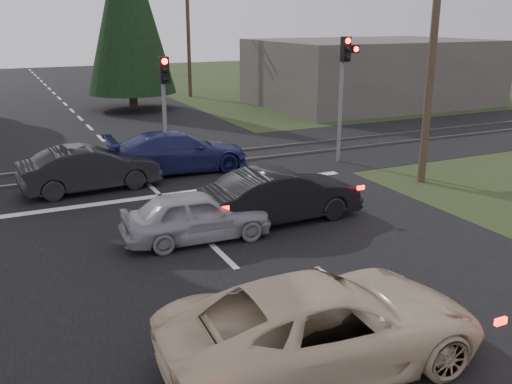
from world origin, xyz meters
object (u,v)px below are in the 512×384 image
utility_pole_mid (188,27)px  dark_car_far (90,169)px  dark_hatchback (282,195)px  traffic_signal_right (345,75)px  cream_coupe (324,325)px  traffic_signal_center (165,95)px  silver_car (196,216)px  blue_sedan (178,152)px  utility_pole_far (112,23)px  utility_pole_near (434,38)px

utility_pole_mid → dark_car_far: 23.06m
dark_hatchback → dark_car_far: size_ratio=1.01×
traffic_signal_right → cream_coupe: 13.87m
traffic_signal_center → utility_pole_mid: (7.50, 19.32, 1.92)m
silver_car → blue_sedan: bearing=-11.0°
cream_coupe → dark_car_far: size_ratio=1.21×
traffic_signal_right → utility_pole_mid: bearing=87.3°
blue_sedan → dark_car_far: size_ratio=1.16×
traffic_signal_right → utility_pole_far: bearing=88.8°
traffic_signal_center → cream_coupe: bearing=-95.5°
traffic_signal_right → cream_coupe: bearing=-124.7°
silver_car → cream_coupe: bearing=-176.9°
traffic_signal_right → cream_coupe: size_ratio=0.89×
utility_pole_near → dark_car_far: 11.71m
utility_pole_near → dark_hatchback: bearing=-167.1°
blue_sedan → dark_car_far: 3.42m
utility_pole_far → cream_coupe: 57.53m
silver_car → dark_car_far: (-1.64, 5.52, 0.08)m
traffic_signal_right → silver_car: size_ratio=1.26×
dark_car_far → traffic_signal_right: bearing=-96.1°
dark_hatchback → dark_car_far: 6.68m
utility_pole_near → cream_coupe: 12.30m
traffic_signal_right → dark_hatchback: size_ratio=1.07×
traffic_signal_right → utility_pole_far: 45.56m
utility_pole_near → dark_hatchback: size_ratio=2.04×
utility_pole_near → dark_hatchback: utility_pole_near is taller
silver_car → dark_hatchback: bearing=-79.5°
utility_pole_mid → silver_car: 27.48m
utility_pole_near → utility_pole_mid: (0.00, 24.00, 0.00)m
traffic_signal_center → utility_pole_mid: size_ratio=0.46×
traffic_signal_center → utility_pole_near: utility_pole_near is taller
traffic_signal_center → dark_car_far: traffic_signal_center is taller
traffic_signal_center → traffic_signal_right: bearing=-10.4°
utility_pole_near → utility_pole_far: 49.00m
utility_pole_far → dark_car_far: utility_pole_far is taller
traffic_signal_center → utility_pole_far: (7.50, 44.32, 1.92)m
traffic_signal_center → cream_coupe: size_ratio=0.78×
utility_pole_near → silver_car: bearing=-168.7°
traffic_signal_center → silver_car: traffic_signal_center is taller
silver_car → blue_sedan: (1.63, 6.53, 0.10)m
traffic_signal_right → utility_pole_near: size_ratio=0.52×
traffic_signal_right → utility_pole_near: bearing=-74.7°
utility_pole_far → utility_pole_near: bearing=-90.0°
dark_hatchback → dark_car_far: dark_hatchback is taller
blue_sedan → utility_pole_far: bearing=-7.0°
dark_hatchback → silver_car: dark_hatchback is taller
dark_hatchback → utility_pole_near: bearing=-79.5°
cream_coupe → blue_sedan: size_ratio=1.05×
traffic_signal_center → dark_hatchback: (1.38, -6.08, -2.08)m
cream_coupe → dark_car_far: (-1.64, 11.51, -0.02)m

